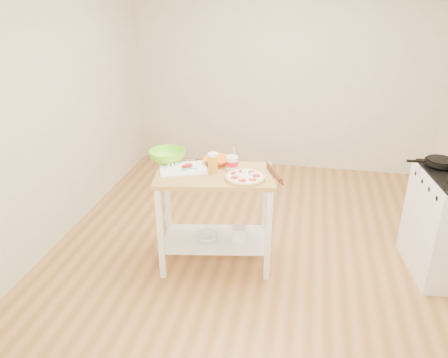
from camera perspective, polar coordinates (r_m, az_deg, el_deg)
room_shell at (r=3.71m, az=5.36°, el=8.17°), size 4.04×4.54×2.74m
prep_island at (r=3.80m, az=-1.15°, el=-2.88°), size 1.07×0.70×0.90m
skillet at (r=4.15m, az=26.35°, el=2.01°), size 0.41×0.26×0.03m
pizza at (r=3.58m, az=2.77°, el=0.27°), size 0.33×0.33×0.05m
cutting_board at (r=3.79m, az=-5.39°, el=1.41°), size 0.48×0.42×0.04m
spatula at (r=3.74m, az=-4.66°, el=1.31°), size 0.15×0.07×0.01m
knife at (r=3.92m, az=-6.32°, el=2.37°), size 0.25×0.14×0.01m
orange_bowl at (r=3.88m, az=-0.88°, el=2.44°), size 0.28×0.28×0.06m
green_bowl at (r=3.95m, az=-7.41°, el=3.01°), size 0.39×0.39×0.10m
beer_pint at (r=3.67m, az=-1.45°, el=2.11°), size 0.09×0.09×0.17m
yogurt_tub at (r=3.74m, az=1.05°, el=2.10°), size 0.10×0.10×0.22m
rolling_pin at (r=3.66m, az=6.59°, el=0.76°), size 0.17×0.33×0.04m
shelf_glass_bowl at (r=3.94m, az=-2.28°, el=-7.60°), size 0.23×0.23×0.06m
shelf_bin at (r=3.94m, az=1.96°, el=-7.12°), size 0.14×0.14×0.12m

